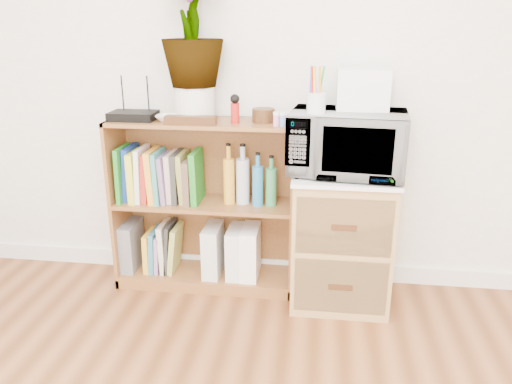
# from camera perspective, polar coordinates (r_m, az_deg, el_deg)

# --- Properties ---
(skirting_board) EXTENTS (4.00, 0.02, 0.10)m
(skirting_board) POSITION_cam_1_polar(r_m,az_deg,el_deg) (3.02, 1.56, -8.51)
(skirting_board) COLOR white
(skirting_board) RESTS_ON ground
(bookshelf) EXTENTS (1.00, 0.30, 0.95)m
(bookshelf) POSITION_cam_1_polar(r_m,az_deg,el_deg) (2.78, -5.87, -1.56)
(bookshelf) COLOR brown
(bookshelf) RESTS_ON ground
(wicker_unit) EXTENTS (0.50, 0.45, 0.70)m
(wicker_unit) POSITION_cam_1_polar(r_m,az_deg,el_deg) (2.69, 9.67, -5.33)
(wicker_unit) COLOR #9E7542
(wicker_unit) RESTS_ON ground
(microwave) EXTENTS (0.59, 0.43, 0.31)m
(microwave) POSITION_cam_1_polar(r_m,az_deg,el_deg) (2.51, 10.34, 5.55)
(microwave) COLOR silver
(microwave) RESTS_ON wicker_unit
(pen_cup) EXTENTS (0.09, 0.09, 0.10)m
(pen_cup) POSITION_cam_1_polar(r_m,az_deg,el_deg) (2.41, 6.89, 10.08)
(pen_cup) COLOR silver
(pen_cup) RESTS_ON microwave
(small_appliance) EXTENTS (0.25, 0.21, 0.20)m
(small_appliance) POSITION_cam_1_polar(r_m,az_deg,el_deg) (2.56, 12.07, 11.46)
(small_appliance) COLOR white
(small_appliance) RESTS_ON microwave
(router) EXTENTS (0.24, 0.16, 0.04)m
(router) POSITION_cam_1_polar(r_m,az_deg,el_deg) (2.74, -13.84, 8.47)
(router) COLOR black
(router) RESTS_ON bookshelf
(white_bowl) EXTENTS (0.13, 0.13, 0.03)m
(white_bowl) POSITION_cam_1_polar(r_m,az_deg,el_deg) (2.66, -9.97, 8.33)
(white_bowl) COLOR silver
(white_bowl) RESTS_ON bookshelf
(plant_pot) EXTENTS (0.21, 0.21, 0.17)m
(plant_pot) POSITION_cam_1_polar(r_m,az_deg,el_deg) (2.66, -7.01, 10.03)
(plant_pot) COLOR silver
(plant_pot) RESTS_ON bookshelf
(potted_plant) EXTENTS (0.33, 0.33, 0.58)m
(potted_plant) POSITION_cam_1_polar(r_m,az_deg,el_deg) (2.63, -7.36, 18.22)
(potted_plant) COLOR #307937
(potted_plant) RESTS_ON plant_pot
(trinket_box) EXTENTS (0.26, 0.07, 0.04)m
(trinket_box) POSITION_cam_1_polar(r_m,az_deg,el_deg) (2.56, -7.48, 8.14)
(trinket_box) COLOR #3A210F
(trinket_box) RESTS_ON bookshelf
(kokeshi_doll) EXTENTS (0.04, 0.04, 0.10)m
(kokeshi_doll) POSITION_cam_1_polar(r_m,az_deg,el_deg) (2.56, -2.41, 8.98)
(kokeshi_doll) COLOR #AC1915
(kokeshi_doll) RESTS_ON bookshelf
(wooden_bowl) EXTENTS (0.12, 0.12, 0.07)m
(wooden_bowl) POSITION_cam_1_polar(r_m,az_deg,el_deg) (2.60, 0.85, 8.76)
(wooden_bowl) COLOR #3B2210
(wooden_bowl) RESTS_ON bookshelf
(paint_jars) EXTENTS (0.12, 0.04, 0.06)m
(paint_jars) POSITION_cam_1_polar(r_m,az_deg,el_deg) (2.49, 3.08, 8.17)
(paint_jars) COLOR pink
(paint_jars) RESTS_ON bookshelf
(file_box) EXTENTS (0.08, 0.22, 0.28)m
(file_box) POSITION_cam_1_polar(r_m,az_deg,el_deg) (3.01, -14.05, -5.88)
(file_box) COLOR slate
(file_box) RESTS_ON bookshelf
(magazine_holder_left) EXTENTS (0.09, 0.23, 0.29)m
(magazine_holder_left) POSITION_cam_1_polar(r_m,az_deg,el_deg) (2.86, -4.92, -6.58)
(magazine_holder_left) COLOR silver
(magazine_holder_left) RESTS_ON bookshelf
(magazine_holder_mid) EXTENTS (0.09, 0.23, 0.28)m
(magazine_holder_mid) POSITION_cam_1_polar(r_m,az_deg,el_deg) (2.84, -2.27, -6.79)
(magazine_holder_mid) COLOR silver
(magazine_holder_mid) RESTS_ON bookshelf
(magazine_holder_right) EXTENTS (0.09, 0.23, 0.29)m
(magazine_holder_right) POSITION_cam_1_polar(r_m,az_deg,el_deg) (2.83, -0.62, -6.82)
(magazine_holder_right) COLOR white
(magazine_holder_right) RESTS_ON bookshelf
(cookbooks) EXTENTS (0.44, 0.20, 0.30)m
(cookbooks) POSITION_cam_1_polar(r_m,az_deg,el_deg) (2.79, -10.88, 1.85)
(cookbooks) COLOR #217F22
(cookbooks) RESTS_ON bookshelf
(liquor_bottles) EXTENTS (0.29, 0.07, 0.32)m
(liquor_bottles) POSITION_cam_1_polar(r_m,az_deg,el_deg) (2.68, -0.93, 1.71)
(liquor_bottles) COLOR gold
(liquor_bottles) RESTS_ON bookshelf
(lower_books) EXTENTS (0.20, 0.19, 0.29)m
(lower_books) POSITION_cam_1_polar(r_m,az_deg,el_deg) (2.95, -10.55, -6.32)
(lower_books) COLOR gold
(lower_books) RESTS_ON bookshelf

